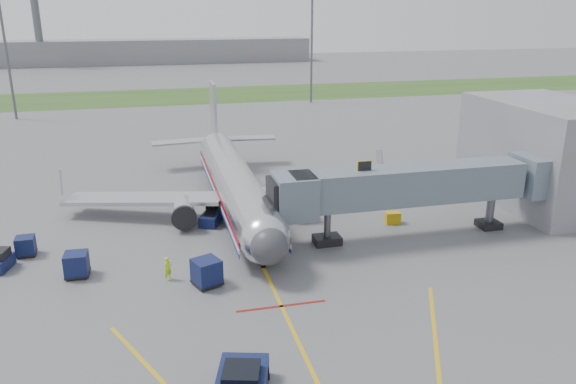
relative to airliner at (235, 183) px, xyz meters
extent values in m
plane|color=#565659|center=(0.00, -15.25, -2.65)|extent=(400.00, 400.00, 0.00)
cube|color=#2D4C1E|center=(0.00, 74.75, -2.64)|extent=(300.00, 25.00, 0.01)
cube|color=gold|center=(0.00, -17.25, -2.64)|extent=(0.25, 50.00, 0.01)
cube|color=maroon|center=(0.00, -19.25, -2.64)|extent=(6.00, 0.25, 0.01)
cylinder|color=silver|center=(0.00, -0.25, 0.05)|extent=(3.80, 28.00, 3.80)
sphere|color=silver|center=(0.00, -14.25, 0.05)|extent=(3.80, 3.80, 3.80)
sphere|color=#38383D|center=(0.00, -15.55, 0.05)|extent=(2.74, 2.74, 2.74)
cube|color=black|center=(0.00, -14.65, 0.60)|extent=(2.20, 1.20, 0.55)
cone|color=silver|center=(0.00, 16.25, 0.05)|extent=(3.80, 5.00, 3.80)
cube|color=#B7BAC1|center=(0.00, 15.75, 4.05)|extent=(0.35, 4.20, 7.00)
cube|color=#B7BAC1|center=(-8.50, -0.25, -0.85)|extent=(15.10, 8.59, 1.13)
cube|color=#B7BAC1|center=(8.50, -0.25, -0.85)|extent=(15.10, 8.59, 1.13)
cylinder|color=silver|center=(-5.20, -3.25, -1.30)|extent=(2.10, 3.60, 2.10)
cylinder|color=silver|center=(5.20, -3.25, -1.30)|extent=(2.10, 3.60, 2.10)
cube|color=maroon|center=(1.92, -0.25, -0.30)|extent=(0.05, 28.00, 0.45)
cube|color=navy|center=(1.92, -0.25, -1.20)|extent=(0.05, 28.00, 0.35)
cylinder|color=black|center=(0.00, -13.25, -2.35)|extent=(0.28, 0.70, 0.70)
cylinder|color=black|center=(-2.60, 0.25, -2.20)|extent=(0.50, 1.00, 1.00)
cylinder|color=black|center=(2.60, 0.25, -2.20)|extent=(0.50, 1.00, 1.00)
cube|color=slate|center=(13.00, -10.25, 1.95)|extent=(20.00, 3.00, 3.00)
cube|color=slate|center=(3.20, -10.25, 1.75)|extent=(3.20, 3.60, 3.40)
cube|color=black|center=(2.00, -10.25, 1.75)|extent=(1.60, 3.00, 2.80)
cube|color=#C4990B|center=(9.00, -10.25, 3.75)|extent=(1.20, 0.15, 1.00)
cylinder|color=#595B60|center=(6.00, -10.25, -1.10)|extent=(0.56, 0.56, 3.10)
cube|color=black|center=(6.00, -10.25, -2.30)|extent=(2.20, 1.60, 0.70)
cylinder|color=#595B60|center=(21.00, -10.25, -1.10)|extent=(0.70, 0.70, 3.10)
cube|color=black|center=(21.00, -10.25, -2.35)|extent=(1.80, 1.80, 0.60)
cube|color=slate|center=(25.00, -10.25, 1.95)|extent=(3.00, 4.00, 3.40)
cube|color=slate|center=(30.00, -5.25, 2.35)|extent=(10.00, 16.00, 10.00)
cylinder|color=#595B60|center=(-30.00, 54.75, 7.35)|extent=(0.44, 0.44, 20.00)
cylinder|color=#595B60|center=(25.00, 59.75, 7.35)|extent=(0.44, 0.44, 20.00)
cube|color=slate|center=(-10.00, 154.75, 1.35)|extent=(120.00, 14.00, 8.00)
cylinder|color=#595B60|center=(-40.00, 149.75, 11.35)|extent=(2.40, 2.40, 28.00)
cube|color=black|center=(-4.00, -27.55, -1.24)|extent=(2.23, 2.23, 0.56)
cylinder|color=black|center=(-4.58, -25.86, -2.19)|extent=(0.48, 0.93, 0.90)
cylinder|color=black|center=(-2.63, -26.41, -2.19)|extent=(0.48, 0.93, 0.90)
cube|color=#0D0F3D|center=(-18.96, -8.92, -2.15)|extent=(1.68, 2.46, 0.90)
cube|color=black|center=(-18.96, -8.92, -1.39)|extent=(1.40, 1.66, 0.63)
cylinder|color=black|center=(-18.72, -9.82, -2.42)|extent=(0.30, 0.48, 0.45)
cylinder|color=black|center=(-19.20, -8.03, -2.42)|extent=(0.30, 0.48, 0.45)
cylinder|color=black|center=(-18.32, -8.25, -2.42)|extent=(0.30, 0.48, 0.45)
cube|color=#0D0F3D|center=(-4.39, -15.10, -1.59)|extent=(2.25, 2.25, 1.73)
cube|color=black|center=(-4.39, -15.10, -2.44)|extent=(2.32, 2.32, 0.13)
cylinder|color=black|center=(-4.76, -15.97, -2.49)|extent=(0.34, 0.38, 0.31)
cylinder|color=black|center=(-3.52, -15.47, -2.49)|extent=(0.34, 0.38, 0.31)
cylinder|color=black|center=(-5.26, -14.73, -2.49)|extent=(0.34, 0.38, 0.31)
cylinder|color=black|center=(-4.02, -14.23, -2.49)|extent=(0.34, 0.38, 0.31)
cube|color=#0D0F3D|center=(-17.62, -6.69, -1.80)|extent=(1.43, 1.43, 1.39)
cube|color=black|center=(-17.62, -6.69, -2.48)|extent=(1.48, 1.48, 0.11)
cylinder|color=black|center=(-18.14, -7.24, -2.52)|extent=(0.20, 0.26, 0.25)
cylinder|color=black|center=(-17.07, -7.21, -2.52)|extent=(0.20, 0.26, 0.25)
cylinder|color=black|center=(-18.17, -6.17, -2.52)|extent=(0.20, 0.26, 0.25)
cylinder|color=black|center=(-17.10, -6.13, -2.52)|extent=(0.20, 0.26, 0.25)
cube|color=#0D0F3D|center=(-13.35, -11.45, -1.66)|extent=(1.67, 1.67, 1.61)
cube|color=black|center=(-13.35, -11.45, -2.46)|extent=(1.72, 1.72, 0.12)
cylinder|color=black|center=(-14.00, -12.05, -2.50)|extent=(0.24, 0.30, 0.29)
cylinder|color=black|center=(-12.75, -12.09, -2.50)|extent=(0.24, 0.30, 0.29)
cylinder|color=black|center=(-13.95, -10.80, -2.50)|extent=(0.24, 0.30, 0.29)
cylinder|color=black|center=(-12.71, -10.85, -2.50)|extent=(0.24, 0.30, 0.29)
cube|color=#0D0F3D|center=(-2.50, -2.90, -2.16)|extent=(2.96, 4.15, 0.97)
cube|color=black|center=(-2.28, -2.41, -1.14)|extent=(2.67, 4.35, 1.52)
cylinder|color=black|center=(-3.57, -3.95, -2.34)|extent=(0.46, 0.65, 0.60)
cylinder|color=black|center=(-2.59, -4.40, -2.34)|extent=(0.46, 0.65, 0.60)
cylinder|color=black|center=(-2.42, -1.41, -2.34)|extent=(0.46, 0.65, 0.60)
cylinder|color=black|center=(-1.44, -1.85, -2.34)|extent=(0.46, 0.65, 0.60)
cube|color=#C4990B|center=(13.17, -7.25, -2.12)|extent=(1.41, 1.04, 1.05)
cylinder|color=black|center=(12.74, -7.19, -2.51)|extent=(0.21, 0.28, 0.26)
cylinder|color=black|center=(13.60, -7.31, -2.51)|extent=(0.21, 0.28, 0.26)
imported|color=#C1E71B|center=(-6.99, -13.63, -1.77)|extent=(0.76, 0.72, 1.75)
camera|label=1|loc=(-7.43, -50.82, 15.92)|focal=35.00mm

